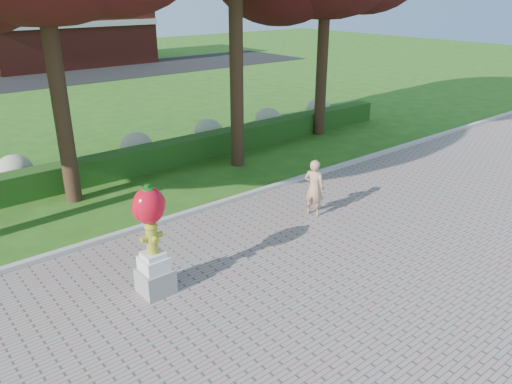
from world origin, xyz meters
The scene contains 8 objects.
ground centered at (0.00, 0.00, 0.00)m, with size 100.00×100.00×0.00m, color #295615.
walkway centered at (0.00, -4.00, 0.02)m, with size 40.00×14.00×0.04m, color gray.
curb centered at (0.00, 3.00, 0.07)m, with size 40.00×0.18×0.15m, color #ADADA5.
lawn_hedge centered at (0.00, 7.00, 0.40)m, with size 24.00×0.70×0.80m, color #143F12.
hydrangea_row centered at (0.57, 8.00, 0.55)m, with size 20.10×1.10×0.99m.
building_right centered at (8.00, 34.00, 3.20)m, with size 12.00×8.00×6.40m, color maroon.
hydrant_sculpture centered at (-2.49, 0.31, 1.25)m, with size 0.66×0.62×2.28m.
woman centered at (2.53, 0.93, 0.80)m, with size 0.56×0.37×1.53m, color tan.
Camera 1 is at (-6.28, -7.47, 5.62)m, focal length 35.00 mm.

